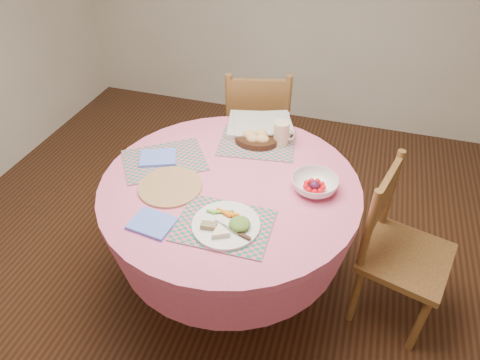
% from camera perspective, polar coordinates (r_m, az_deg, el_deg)
% --- Properties ---
extents(ground, '(4.00, 4.00, 0.00)m').
position_cam_1_polar(ground, '(2.56, -1.10, -13.49)').
color(ground, '#331C0F').
rests_on(ground, ground).
extents(dining_table, '(1.24, 1.24, 0.75)m').
position_cam_1_polar(dining_table, '(2.15, -1.28, -4.41)').
color(dining_table, '#E96D83').
rests_on(dining_table, ground).
extents(chair_right, '(0.49, 0.50, 0.89)m').
position_cam_1_polar(chair_right, '(2.25, 20.28, -8.45)').
color(chair_right, brown).
rests_on(chair_right, ground).
extents(chair_back, '(0.53, 0.52, 0.95)m').
position_cam_1_polar(chair_back, '(2.90, 2.30, 6.82)').
color(chair_back, brown).
rests_on(chair_back, ground).
extents(placemat_front, '(0.40, 0.31, 0.01)m').
position_cam_1_polar(placemat_front, '(1.81, -2.15, -6.02)').
color(placemat_front, '#157767').
rests_on(placemat_front, dining_table).
extents(placemat_left, '(0.50, 0.48, 0.01)m').
position_cam_1_polar(placemat_left, '(2.20, -10.06, 2.61)').
color(placemat_left, '#157767').
rests_on(placemat_left, dining_table).
extents(placemat_back, '(0.44, 0.35, 0.01)m').
position_cam_1_polar(placemat_back, '(2.29, 2.30, 4.96)').
color(placemat_back, '#157767').
rests_on(placemat_back, dining_table).
extents(wicker_trivet, '(0.30, 0.30, 0.01)m').
position_cam_1_polar(wicker_trivet, '(2.02, -9.28, -0.86)').
color(wicker_trivet, olive).
rests_on(wicker_trivet, dining_table).
extents(napkin_near, '(0.20, 0.16, 0.01)m').
position_cam_1_polar(napkin_near, '(1.85, -11.63, -5.68)').
color(napkin_near, '#5F7DF4').
rests_on(napkin_near, dining_table).
extents(napkin_far, '(0.22, 0.20, 0.01)m').
position_cam_1_polar(napkin_far, '(2.20, -10.87, 2.95)').
color(napkin_far, '#5F7DF4').
rests_on(napkin_far, placemat_left).
extents(dinner_plate, '(0.29, 0.29, 0.05)m').
position_cam_1_polar(dinner_plate, '(1.79, -1.74, -5.97)').
color(dinner_plate, white).
rests_on(dinner_plate, placemat_front).
extents(bread_bowl, '(0.23, 0.23, 0.08)m').
position_cam_1_polar(bread_bowl, '(2.27, 2.16, 5.61)').
color(bread_bowl, black).
rests_on(bread_bowl, placemat_back).
extents(latte_mug, '(0.12, 0.08, 0.13)m').
position_cam_1_polar(latte_mug, '(2.26, 5.59, 6.22)').
color(latte_mug, beige).
rests_on(latte_mug, placemat_back).
extents(fruit_bowl, '(0.22, 0.22, 0.07)m').
position_cam_1_polar(fruit_bowl, '(1.99, 9.92, -0.61)').
color(fruit_bowl, white).
rests_on(fruit_bowl, dining_table).
extents(newspaper_stack, '(0.41, 0.35, 0.04)m').
position_cam_1_polar(newspaper_stack, '(2.40, 2.62, 7.30)').
color(newspaper_stack, silver).
rests_on(newspaper_stack, dining_table).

